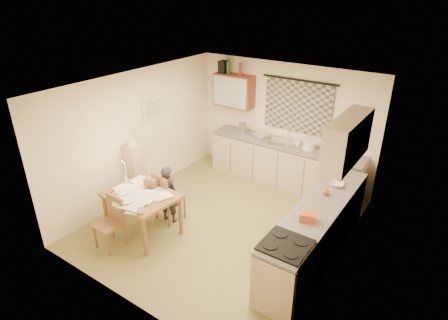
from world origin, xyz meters
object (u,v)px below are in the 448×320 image
Objects in this scene: counter_right at (316,232)px; chair_far at (169,205)px; counter_back at (284,164)px; shelf_stand at (135,174)px; dining_table at (143,213)px; stove at (283,273)px; person at (168,194)px.

counter_right is 3.12× the size of chair_far.
shelf_stand reaches higher than counter_back.
dining_table is at bearing -111.69° from counter_back.
dining_table is 1.32× the size of chair_far.
stove reaches higher than chair_far.
stove is (0.00, -1.12, 0.03)m from counter_right.
counter_right is at bearing 90.00° from stove.
counter_back is 3.07m from shelf_stand.
shelf_stand reaches higher than chair_far.
stove is at bearing -90.00° from counter_right.
counter_back is 2.66× the size of dining_table.
shelf_stand is (-1.00, 0.17, 0.04)m from person.
shelf_stand is at bearing 2.67° from chair_far.
counter_back is 2.64m from chair_far.
stove is at bearing 157.14° from person.
shelf_stand is at bearing -19.47° from person.
stove is at bearing 4.19° from dining_table.
dining_table is at bearing 178.59° from stove.
counter_right is at bearing 6.13° from shelf_stand.
person is at bearing -113.30° from counter_back.
stove is 1.01× the size of chair_far.
chair_far is 1.02m from shelf_stand.
counter_right is 2.87m from dining_table.
counter_right is 3.08× the size of stove.
counter_back is at bearing 128.14° from counter_right.
shelf_stand reaches higher than dining_table.
dining_table is (-2.66, -1.06, -0.07)m from counter_right.
stove is 0.77× the size of dining_table.
person is 0.93× the size of shelf_stand.
shelf_stand reaches higher than person.
person is (0.03, -0.04, 0.25)m from chair_far.
shelf_stand is at bearing 147.78° from dining_table.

